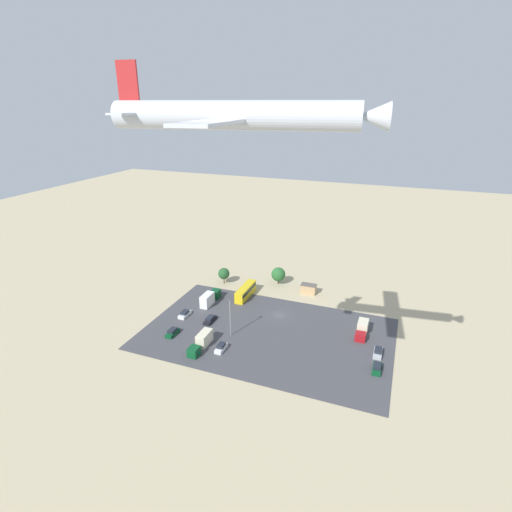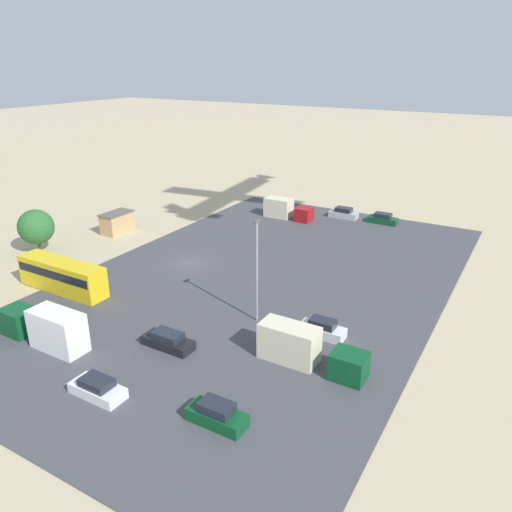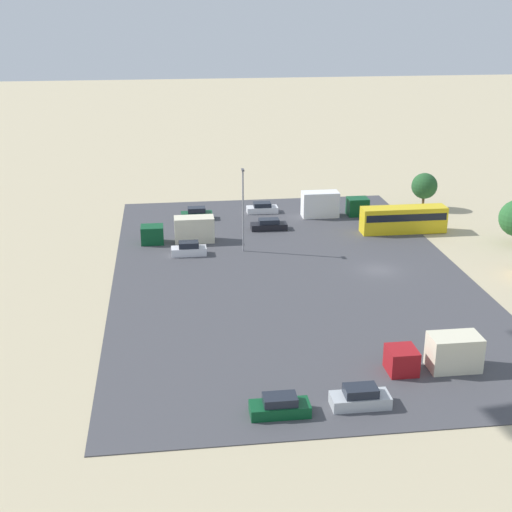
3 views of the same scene
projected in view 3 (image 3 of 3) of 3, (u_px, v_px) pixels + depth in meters
ground_plane at (378, 271)px, 79.52m from camera, size 400.00×400.00×0.00m
parking_lot_surface at (290, 275)px, 78.31m from camera, size 61.65×38.52×0.08m
bus at (403, 219)px, 91.78m from camera, size 2.57×10.99×3.33m
parked_car_0 at (197, 214)px, 97.51m from camera, size 1.79×4.26×1.65m
parked_car_1 at (262, 208)px, 100.49m from camera, size 1.89×4.35×1.45m
parked_car_2 at (269, 225)px, 93.16m from camera, size 1.83×4.69×1.43m
parked_car_3 at (360, 398)px, 52.89m from camera, size 1.87×4.41×1.63m
parked_car_4 at (280, 407)px, 51.84m from camera, size 1.83×4.41×1.54m
parked_car_5 at (189, 249)px, 83.94m from camera, size 1.70×4.13×1.62m
parked_truck_0 at (182, 231)px, 88.16m from camera, size 2.32×9.02×3.14m
parked_truck_1 at (331, 205)px, 98.50m from camera, size 2.35×9.25×3.50m
parked_truck_2 at (439, 354)px, 57.91m from camera, size 2.50×7.63×2.95m
tree_near_shed at (424, 186)px, 101.50m from camera, size 3.68×3.68×5.24m
light_pole_lot_centre at (243, 207)px, 83.57m from camera, size 0.90×0.28×10.03m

